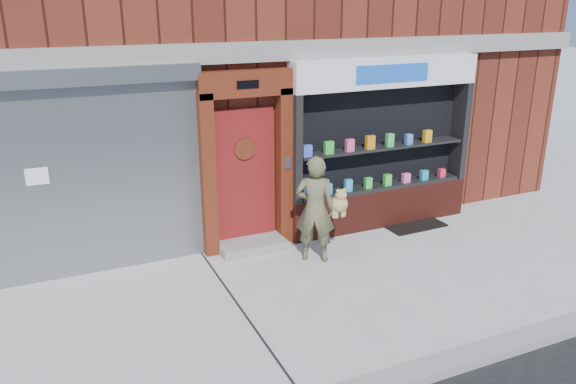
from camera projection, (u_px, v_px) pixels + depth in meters
ground at (342, 286)px, 8.06m from camera, size 80.00×80.00×0.00m
curb at (438, 367)px, 6.19m from camera, size 60.00×0.30×0.12m
shutter_bay at (96, 161)px, 8.01m from camera, size 3.10×0.30×3.04m
red_door_bay at (247, 162)px, 8.91m from camera, size 1.52×0.58×2.90m
pharmacy_bay at (381, 151)px, 9.86m from camera, size 3.50×0.41×3.00m
woman at (316, 209)px, 8.63m from camera, size 0.86×0.67×1.69m
doormat at (411, 223)px, 10.29m from camera, size 1.12×0.80×0.03m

